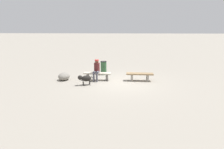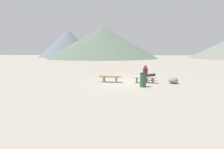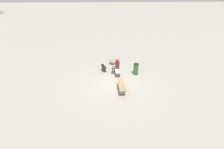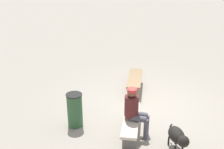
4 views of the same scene
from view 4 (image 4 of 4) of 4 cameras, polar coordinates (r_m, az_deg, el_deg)
ground at (r=8.34m, az=6.96°, el=-6.94°), size 210.00×210.00×0.06m
bench_left at (r=9.19m, az=4.79°, el=-1.35°), size 1.62×0.47×0.48m
bench_right at (r=6.91m, az=4.02°, el=-9.94°), size 1.67×0.41×0.47m
seated_person at (r=6.67m, az=4.76°, el=-7.12°), size 0.39×0.62×1.29m
dog at (r=6.49m, az=13.64°, el=-12.50°), size 0.81×0.50×0.58m
trash_bin at (r=7.24m, az=-7.81°, el=-7.38°), size 0.42×0.42×0.92m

